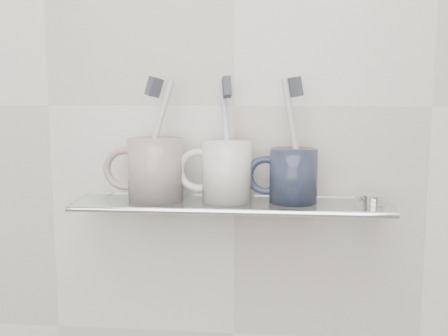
# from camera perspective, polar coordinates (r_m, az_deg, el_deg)

# --- Properties ---
(wall_back) EXTENTS (2.50, 0.00, 2.50)m
(wall_back) POSITION_cam_1_polar(r_m,az_deg,el_deg) (0.94, 1.05, 6.34)
(wall_back) COLOR beige
(wall_back) RESTS_ON ground
(shelf_glass) EXTENTS (0.50, 0.12, 0.01)m
(shelf_glass) POSITION_cam_1_polar(r_m,az_deg,el_deg) (0.90, 0.72, -3.69)
(shelf_glass) COLOR silver
(shelf_glass) RESTS_ON wall_back
(shelf_rail) EXTENTS (0.50, 0.01, 0.01)m
(shelf_rail) POSITION_cam_1_polar(r_m,az_deg,el_deg) (0.84, 0.41, -4.48)
(shelf_rail) COLOR silver
(shelf_rail) RESTS_ON shelf_glass
(bracket_left) EXTENTS (0.02, 0.03, 0.02)m
(bracket_left) POSITION_cam_1_polar(r_m,az_deg,el_deg) (0.98, -11.37, -3.44)
(bracket_left) COLOR silver
(bracket_left) RESTS_ON wall_back
(bracket_right) EXTENTS (0.02, 0.03, 0.02)m
(bracket_right) POSITION_cam_1_polar(r_m,az_deg,el_deg) (0.95, 13.70, -3.89)
(bracket_right) COLOR silver
(bracket_right) RESTS_ON wall_back
(mug_left) EXTENTS (0.11, 0.11, 0.10)m
(mug_left) POSITION_cam_1_polar(r_m,az_deg,el_deg) (0.91, -6.97, -0.13)
(mug_left) COLOR silver
(mug_left) RESTS_ON shelf_glass
(mug_left_handle) EXTENTS (0.07, 0.01, 0.07)m
(mug_left_handle) POSITION_cam_1_polar(r_m,az_deg,el_deg) (0.92, -10.04, -0.08)
(mug_left_handle) COLOR silver
(mug_left_handle) RESTS_ON mug_left
(toothbrush_left) EXTENTS (0.07, 0.02, 0.19)m
(toothbrush_left) POSITION_cam_1_polar(r_m,az_deg,el_deg) (0.90, -7.03, 3.09)
(toothbrush_left) COLOR silver
(toothbrush_left) RESTS_ON mug_left
(bristles_left) EXTENTS (0.03, 0.02, 0.04)m
(bristles_left) POSITION_cam_1_polar(r_m,az_deg,el_deg) (0.90, -7.12, 8.17)
(bristles_left) COLOR #353740
(bristles_left) RESTS_ON toothbrush_left
(mug_center) EXTENTS (0.10, 0.10, 0.10)m
(mug_center) POSITION_cam_1_polar(r_m,az_deg,el_deg) (0.89, 0.28, -0.29)
(mug_center) COLOR silver
(mug_center) RESTS_ON shelf_glass
(mug_center_handle) EXTENTS (0.07, 0.01, 0.07)m
(mug_center_handle) POSITION_cam_1_polar(r_m,az_deg,el_deg) (0.90, -2.61, -0.25)
(mug_center_handle) COLOR silver
(mug_center_handle) RESTS_ON mug_center
(toothbrush_center) EXTENTS (0.03, 0.06, 0.19)m
(toothbrush_center) POSITION_cam_1_polar(r_m,az_deg,el_deg) (0.89, 0.29, 3.05)
(toothbrush_center) COLOR #9FADBF
(toothbrush_center) RESTS_ON mug_center
(bristles_center) EXTENTS (0.02, 0.03, 0.04)m
(bristles_center) POSITION_cam_1_polar(r_m,az_deg,el_deg) (0.88, 0.29, 8.23)
(bristles_center) COLOR #353740
(bristles_center) RESTS_ON toothbrush_center
(mug_right) EXTENTS (0.08, 0.08, 0.09)m
(mug_right) POSITION_cam_1_polar(r_m,az_deg,el_deg) (0.89, 7.06, -0.79)
(mug_right) COLOR black
(mug_right) RESTS_ON shelf_glass
(mug_right_handle) EXTENTS (0.06, 0.01, 0.06)m
(mug_right_handle) POSITION_cam_1_polar(r_m,az_deg,el_deg) (0.89, 4.23, -0.75)
(mug_right_handle) COLOR black
(mug_right_handle) RESTS_ON mug_right
(toothbrush_right) EXTENTS (0.05, 0.02, 0.19)m
(toothbrush_right) POSITION_cam_1_polar(r_m,az_deg,el_deg) (0.88, 7.12, 2.96)
(toothbrush_right) COLOR #C3AEA9
(toothbrush_right) RESTS_ON mug_right
(bristles_right) EXTENTS (0.03, 0.02, 0.03)m
(bristles_right) POSITION_cam_1_polar(r_m,az_deg,el_deg) (0.88, 7.22, 8.16)
(bristles_right) COLOR #353740
(bristles_right) RESTS_ON toothbrush_right
(chrome_cap) EXTENTS (0.03, 0.03, 0.01)m
(chrome_cap) POSITION_cam_1_polar(r_m,az_deg,el_deg) (0.91, 14.98, -3.09)
(chrome_cap) COLOR silver
(chrome_cap) RESTS_ON shelf_glass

